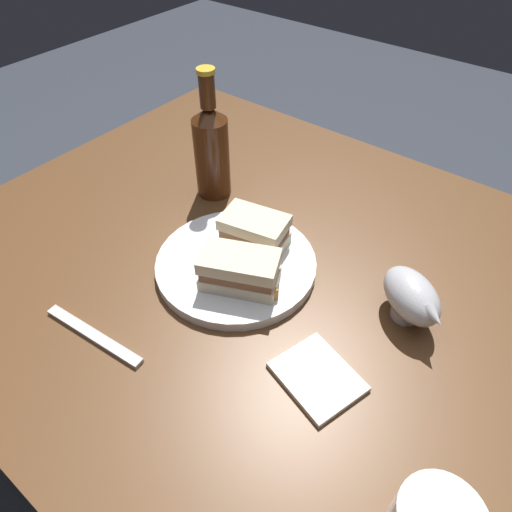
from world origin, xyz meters
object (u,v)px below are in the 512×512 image
object	(u,v)px
sandwich_half_left	(240,270)
gravy_boat	(412,296)
cider_bottle	(211,149)
sandwich_half_right	(254,231)
fork	(93,335)
plate	(236,264)
napkin	(317,377)

from	to	relation	value
sandwich_half_left	gravy_boat	distance (m)	0.26
sandwich_half_left	cider_bottle	size ratio (longest dim) A/B	0.55
sandwich_half_right	fork	distance (m)	0.30
sandwich_half_left	sandwich_half_right	bearing A→B (deg)	114.29
gravy_boat	fork	size ratio (longest dim) A/B	0.71
sandwich_half_right	gravy_boat	xyz separation A→B (m)	(0.27, 0.03, -0.00)
gravy_boat	plate	bearing A→B (deg)	-163.56
napkin	gravy_boat	bearing A→B (deg)	74.75
cider_bottle	gravy_boat	bearing A→B (deg)	-7.90
plate	napkin	world-z (taller)	plate
gravy_boat	cider_bottle	size ratio (longest dim) A/B	0.52
plate	gravy_boat	distance (m)	0.28
plate	sandwich_half_right	xyz separation A→B (m)	(-0.00, 0.05, 0.04)
fork	plate	bearing A→B (deg)	-112.48
sandwich_half_right	cider_bottle	size ratio (longest dim) A/B	0.48
cider_bottle	sandwich_half_right	bearing A→B (deg)	-27.33
sandwich_half_right	napkin	bearing A→B (deg)	-33.32
plate	napkin	size ratio (longest dim) A/B	2.40
sandwich_half_left	napkin	world-z (taller)	sandwich_half_left
napkin	plate	bearing A→B (deg)	156.86
sandwich_half_right	gravy_boat	distance (m)	0.27
cider_bottle	sandwich_half_left	bearing A→B (deg)	-39.75
sandwich_half_right	cider_bottle	bearing A→B (deg)	152.67
sandwich_half_right	fork	size ratio (longest dim) A/B	0.66
plate	cider_bottle	bearing A→B (deg)	140.95
sandwich_half_right	napkin	world-z (taller)	sandwich_half_right
sandwich_half_right	cider_bottle	xyz separation A→B (m)	(-0.17, 0.09, 0.05)
napkin	fork	xyz separation A→B (m)	(-0.29, -0.14, -0.00)
sandwich_half_left	cider_bottle	distance (m)	0.28
plate	gravy_boat	size ratio (longest dim) A/B	2.07
sandwich_half_right	cider_bottle	world-z (taller)	cider_bottle
gravy_boat	sandwich_half_left	bearing A→B (deg)	-153.63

